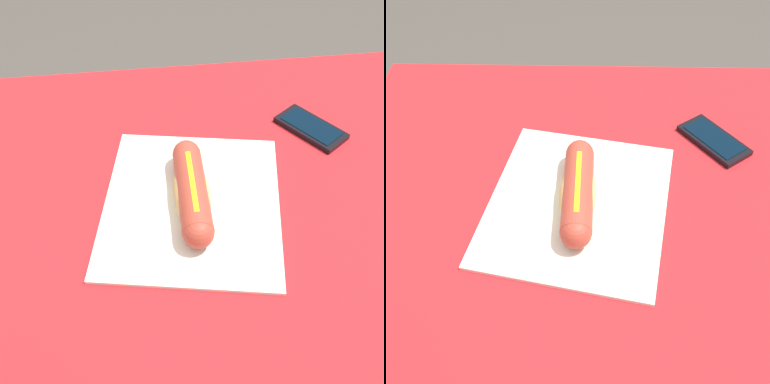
# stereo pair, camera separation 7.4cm
# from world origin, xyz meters

# --- Properties ---
(dining_table) EXTENTS (0.97, 0.96, 0.76)m
(dining_table) POSITION_xyz_m (0.00, 0.00, 0.61)
(dining_table) COLOR brown
(dining_table) RESTS_ON ground
(paper_wrapper) EXTENTS (0.36, 0.34, 0.01)m
(paper_wrapper) POSITION_xyz_m (0.08, 0.06, 0.76)
(paper_wrapper) COLOR silver
(paper_wrapper) RESTS_ON dining_table
(hot_dog) EXTENTS (0.22, 0.06, 0.05)m
(hot_dog) POSITION_xyz_m (0.08, 0.06, 0.79)
(hot_dog) COLOR tan
(hot_dog) RESTS_ON paper_wrapper
(cell_phone) EXTENTS (0.14, 0.13, 0.01)m
(cell_phone) POSITION_xyz_m (0.24, -0.19, 0.76)
(cell_phone) COLOR black
(cell_phone) RESTS_ON dining_table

